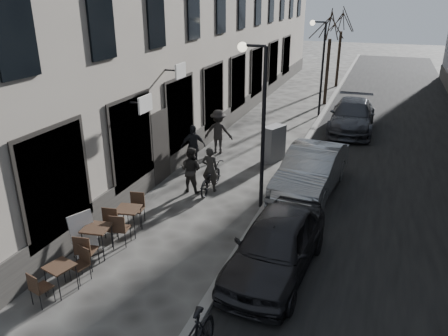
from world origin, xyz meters
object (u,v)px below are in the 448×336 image
Objects in this scene: streetlamp_near at (258,110)px; streetlamp_far at (320,58)px; utility_cabinet at (273,143)px; pedestrian_near at (191,170)px; car_mid at (311,170)px; pedestrian_far at (193,147)px; tree_far at (342,20)px; bistro_set_c at (129,218)px; pedestrian_mid at (218,132)px; bistro_set_b at (98,238)px; tree_near at (331,25)px; car_far at (352,116)px; bicycle at (210,177)px; bistro_set_a at (61,276)px; sign_board at (85,238)px; car_near at (276,245)px.

streetlamp_far is at bearing 90.00° from streetlamp_near.
pedestrian_near is at bearing -92.31° from utility_cabinet.
car_mid is (1.45, 1.74, -2.38)m from streetlamp_near.
streetlamp_near is 2.91× the size of pedestrian_far.
car_mid is at bearing 50.14° from streetlamp_near.
tree_far is (0.07, 21.00, 1.50)m from streetlamp_near.
tree_far reaches higher than streetlamp_near.
streetlamp_near is 4.55m from pedestrian_far.
pedestrian_mid is (-0.04, 7.24, 0.46)m from bistro_set_c.
bistro_set_b is at bearing -131.56° from pedestrian_far.
streetlamp_far reaches higher than pedestrian_mid.
bistro_set_b is 0.35× the size of car_mid.
streetlamp_near is at bearing -90.28° from tree_near.
pedestrian_mid is 7.40m from car_far.
tree_far is at bearing 72.57° from bistro_set_c.
pedestrian_near is 0.34× the size of car_mid.
streetlamp_far is 11.86m from bicycle.
streetlamp_far reaches higher than bistro_set_a.
streetlamp_near is 0.89× the size of tree_far.
sign_board is (-3.45, -19.25, -4.19)m from tree_near.
pedestrian_near is 4.11m from car_mid.
tree_near is (0.07, 15.00, 1.50)m from streetlamp_near.
bicycle is 1.06× the size of pedestrian_far.
pedestrian_near reaches higher than bistro_set_b.
car_near is (4.83, 0.98, 0.26)m from sign_board.
tree_far is 25.83m from sign_board.
car_mid is at bearing -85.90° from tree_far.
streetlamp_near is 12.00m from streetlamp_far.
sign_board is at bearing -112.51° from car_far.
pedestrian_far reaches higher than car_mid.
sign_board is at bearing -169.12° from bistro_set_b.
car_mid is at bearing 94.05° from car_near.
bicycle is (1.08, 3.51, 0.01)m from bistro_set_c.
bicycle is (1.57, 4.84, 0.02)m from sign_board.
sign_board is 0.27× the size of car_near.
sign_board is 6.55m from pedestrian_far.
bicycle is at bearing -97.41° from tree_near.
bicycle is 0.73m from pedestrian_near.
tree_near is at bearing -90.00° from tree_far.
sign_board is (-0.32, -0.11, -0.02)m from bistro_set_b.
tree_near reaches higher than streetlamp_far.
car_near is (1.45, -15.27, -2.42)m from streetlamp_far.
streetlamp_far is 12.15m from pedestrian_near.
utility_cabinet is 0.33× the size of car_near.
bistro_set_c is (0.03, 2.81, 0.06)m from bistro_set_a.
car_near reaches higher than bistro_set_c.
car_far is (3.93, 9.15, 0.26)m from bicycle.
utility_cabinet is (2.41, 9.98, 0.30)m from bistro_set_a.
pedestrian_mid is (-2.42, 0.07, 0.22)m from utility_cabinet.
streetlamp_far is (0.00, 12.00, 0.00)m from streetlamp_near.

